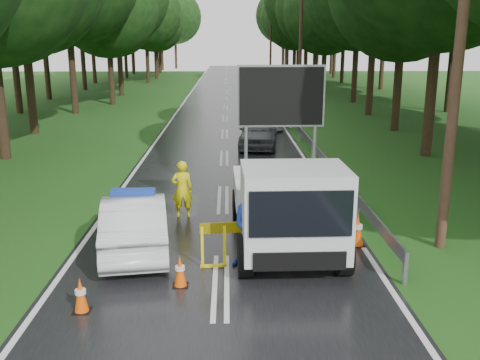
{
  "coord_description": "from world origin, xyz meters",
  "views": [
    {
      "loc": [
        0.16,
        -9.81,
        4.74
      ],
      "look_at": [
        0.47,
        3.44,
        1.3
      ],
      "focal_mm": 40.0,
      "sensor_mm": 36.0,
      "label": 1
    }
  ],
  "objects_px": {
    "work_truck": "(286,203)",
    "officer": "(182,189)",
    "queue_car_first": "(258,132)",
    "queue_car_second": "(264,112)",
    "police_sedan": "(135,223)",
    "queue_car_third": "(258,96)",
    "queue_car_fourth": "(247,86)",
    "civilian": "(253,225)",
    "barrier": "(258,232)"
  },
  "relations": [
    {
      "from": "work_truck",
      "to": "officer",
      "type": "xyz_separation_m",
      "value": [
        -2.61,
        2.42,
        -0.32
      ]
    },
    {
      "from": "queue_car_first",
      "to": "queue_car_second",
      "type": "height_order",
      "value": "queue_car_second"
    },
    {
      "from": "police_sedan",
      "to": "queue_car_first",
      "type": "distance_m",
      "value": 13.07
    },
    {
      "from": "queue_car_first",
      "to": "queue_car_third",
      "type": "distance_m",
      "value": 17.29
    },
    {
      "from": "work_truck",
      "to": "queue_car_fourth",
      "type": "height_order",
      "value": "work_truck"
    },
    {
      "from": "police_sedan",
      "to": "work_truck",
      "type": "xyz_separation_m",
      "value": [
        3.51,
        -0.02,
        0.46
      ]
    },
    {
      "from": "queue_car_fourth",
      "to": "queue_car_second",
      "type": "bearing_deg",
      "value": -87.24
    },
    {
      "from": "work_truck",
      "to": "queue_car_fourth",
      "type": "relative_size",
      "value": 1.18
    },
    {
      "from": "officer",
      "to": "work_truck",
      "type": "bearing_deg",
      "value": 128.7
    },
    {
      "from": "queue_car_third",
      "to": "work_truck",
      "type": "bearing_deg",
      "value": -84.09
    },
    {
      "from": "work_truck",
      "to": "queue_car_fourth",
      "type": "bearing_deg",
      "value": 88.06
    },
    {
      "from": "officer",
      "to": "queue_car_fourth",
      "type": "distance_m",
      "value": 35.58
    },
    {
      "from": "civilian",
      "to": "queue_car_first",
      "type": "height_order",
      "value": "civilian"
    },
    {
      "from": "queue_car_first",
      "to": "queue_car_fourth",
      "type": "xyz_separation_m",
      "value": [
        0.4,
        25.27,
        0.03
      ]
    },
    {
      "from": "civilian",
      "to": "queue_car_third",
      "type": "distance_m",
      "value": 30.89
    },
    {
      "from": "queue_car_second",
      "to": "officer",
      "type": "bearing_deg",
      "value": -96.34
    },
    {
      "from": "queue_car_first",
      "to": "civilian",
      "type": "bearing_deg",
      "value": -87.67
    },
    {
      "from": "officer",
      "to": "queue_car_third",
      "type": "bearing_deg",
      "value": -106.02
    },
    {
      "from": "queue_car_first",
      "to": "queue_car_second",
      "type": "relative_size",
      "value": 0.74
    },
    {
      "from": "work_truck",
      "to": "civilian",
      "type": "distance_m",
      "value": 1.29
    },
    {
      "from": "queue_car_second",
      "to": "queue_car_third",
      "type": "distance_m",
      "value": 10.82
    },
    {
      "from": "work_truck",
      "to": "officer",
      "type": "bearing_deg",
      "value": 135.91
    },
    {
      "from": "civilian",
      "to": "queue_car_first",
      "type": "bearing_deg",
      "value": 87.96
    },
    {
      "from": "barrier",
      "to": "civilian",
      "type": "xyz_separation_m",
      "value": [
        -0.11,
        -0.02,
        0.16
      ]
    },
    {
      "from": "police_sedan",
      "to": "work_truck",
      "type": "bearing_deg",
      "value": 170.79
    },
    {
      "from": "work_truck",
      "to": "queue_car_third",
      "type": "bearing_deg",
      "value": 86.76
    },
    {
      "from": "police_sedan",
      "to": "barrier",
      "type": "distance_m",
      "value": 2.97
    },
    {
      "from": "civilian",
      "to": "barrier",
      "type": "bearing_deg",
      "value": 12.98
    },
    {
      "from": "queue_car_first",
      "to": "queue_car_third",
      "type": "height_order",
      "value": "queue_car_first"
    },
    {
      "from": "officer",
      "to": "queue_car_second",
      "type": "xyz_separation_m",
      "value": [
        3.37,
        16.62,
        0.01
      ]
    },
    {
      "from": "police_sedan",
      "to": "queue_car_third",
      "type": "xyz_separation_m",
      "value": [
        4.56,
        29.83,
        -0.03
      ]
    },
    {
      "from": "queue_car_second",
      "to": "queue_car_fourth",
      "type": "distance_m",
      "value": 18.83
    },
    {
      "from": "work_truck",
      "to": "queue_car_fourth",
      "type": "xyz_separation_m",
      "value": [
        0.47,
        37.86,
        -0.39
      ]
    },
    {
      "from": "queue_car_third",
      "to": "queue_car_first",
      "type": "bearing_deg",
      "value": -85.33
    },
    {
      "from": "barrier",
      "to": "civilian",
      "type": "bearing_deg",
      "value": -174.74
    },
    {
      "from": "officer",
      "to": "queue_car_fourth",
      "type": "xyz_separation_m",
      "value": [
        3.08,
        35.45,
        -0.07
      ]
    },
    {
      "from": "officer",
      "to": "queue_car_first",
      "type": "xyz_separation_m",
      "value": [
        2.67,
        10.18,
        -0.1
      ]
    },
    {
      "from": "queue_car_second",
      "to": "queue_car_first",
      "type": "bearing_deg",
      "value": -91.02
    },
    {
      "from": "civilian",
      "to": "queue_car_fourth",
      "type": "xyz_separation_m",
      "value": [
        1.29,
        38.84,
        -0.2
      ]
    },
    {
      "from": "barrier",
      "to": "queue_car_third",
      "type": "xyz_separation_m",
      "value": [
        1.76,
        30.81,
        -0.13
      ]
    },
    {
      "from": "police_sedan",
      "to": "queue_car_second",
      "type": "relative_size",
      "value": 0.75
    },
    {
      "from": "queue_car_first",
      "to": "queue_car_second",
      "type": "xyz_separation_m",
      "value": [
        0.69,
        6.45,
        0.11
      ]
    },
    {
      "from": "police_sedan",
      "to": "queue_car_third",
      "type": "relative_size",
      "value": 0.91
    },
    {
      "from": "queue_car_first",
      "to": "barrier",
      "type": "bearing_deg",
      "value": -87.23
    },
    {
      "from": "barrier",
      "to": "queue_car_third",
      "type": "distance_m",
      "value": 30.86
    },
    {
      "from": "queue_car_fourth",
      "to": "civilian",
      "type": "bearing_deg",
      "value": -90.02
    },
    {
      "from": "queue_car_third",
      "to": "queue_car_fourth",
      "type": "relative_size",
      "value": 1.03
    },
    {
      "from": "barrier",
      "to": "queue_car_first",
      "type": "distance_m",
      "value": 13.57
    },
    {
      "from": "police_sedan",
      "to": "officer",
      "type": "distance_m",
      "value": 2.56
    },
    {
      "from": "police_sedan",
      "to": "officer",
      "type": "relative_size",
      "value": 2.62
    }
  ]
}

